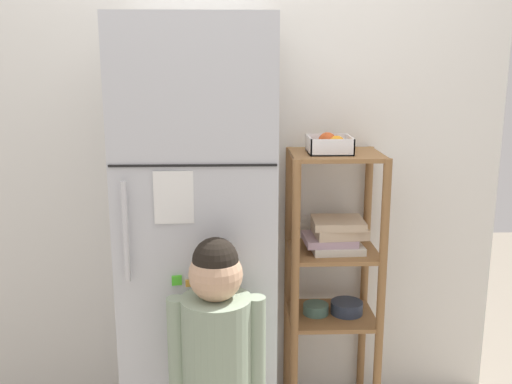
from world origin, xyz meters
name	(u,v)px	position (x,y,z in m)	size (l,w,h in m)	color
kitchen_wall_back	(229,166)	(0.00, 0.38, 1.14)	(2.52, 0.03, 2.28)	silver
refrigerator	(201,242)	(-0.11, 0.02, 0.89)	(0.59, 0.69, 1.78)	silver
child_standing	(217,352)	(-0.04, -0.43, 0.63)	(0.34, 0.25, 1.05)	#373A42
pantry_shelf_unit	(334,260)	(0.46, 0.17, 0.75)	(0.40, 0.36, 1.23)	olive
fruit_bin	(330,144)	(0.43, 0.17, 1.27)	(0.18, 0.19, 0.08)	white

